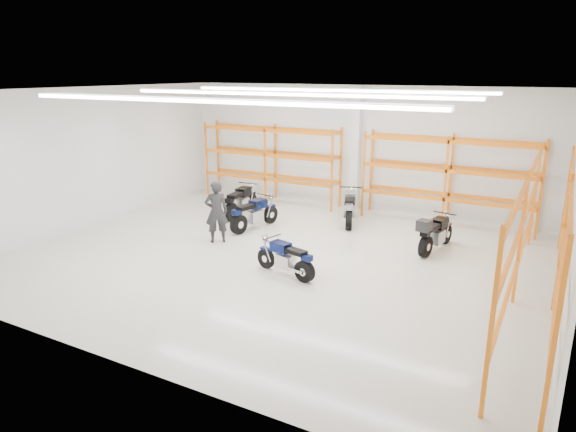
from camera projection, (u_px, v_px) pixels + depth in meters
The scene contains 12 objects.
ground at pixel (277, 257), 14.26m from camera, with size 14.00×14.00×0.00m, color beige.
room_shell at pixel (276, 138), 13.38m from camera, with size 14.02×12.02×4.51m.
motorcycle_main at pixel (287, 260), 12.83m from camera, with size 1.86×0.78×0.93m.
motorcycle_back_a at pixel (240, 202), 18.07m from camera, with size 0.74×2.23×1.10m.
motorcycle_back_b at pixel (253, 215), 16.61m from camera, with size 0.81×2.12×1.05m.
motorcycle_back_c at pixel (350, 208), 17.24m from camera, with size 1.03×2.22×1.13m.
motorcycle_back_d at pixel (434, 234), 14.52m from camera, with size 0.79×2.15×1.10m.
standing_man at pixel (216, 212), 15.25m from camera, with size 0.69×0.45×1.88m, color black.
structural_column at pixel (356, 149), 18.56m from camera, with size 0.32×0.32×4.50m, color white.
pallet_racking_back_left at pixel (270, 156), 19.96m from camera, with size 5.67×0.87×3.00m.
pallet_racking_back_right at pixel (449, 172), 16.84m from camera, with size 5.67×0.87×3.00m.
pallet_racking_side at pixel (543, 227), 10.79m from camera, with size 0.87×9.07×3.00m.
Camera 1 is at (6.67, -11.63, 5.00)m, focal length 32.00 mm.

